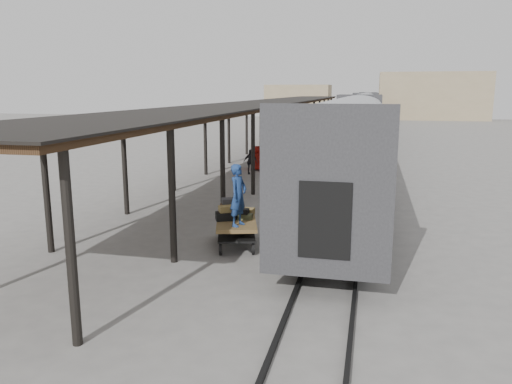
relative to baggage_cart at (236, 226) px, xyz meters
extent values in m
plane|color=slate|center=(-0.02, 0.05, -0.65)|extent=(160.00, 160.00, 0.00)
cube|color=silver|center=(3.18, 8.05, 1.95)|extent=(3.00, 24.00, 2.90)
cube|color=#28282B|center=(3.18, -3.85, 1.95)|extent=(3.04, 0.22, 3.50)
cube|color=black|center=(1.66, 8.05, 2.85)|extent=(0.04, 22.08, 0.65)
cube|color=black|center=(3.18, 8.05, 0.25)|extent=(2.55, 23.04, 0.50)
cube|color=silver|center=(3.18, 34.05, 1.95)|extent=(3.00, 24.00, 2.90)
cube|color=#28282B|center=(3.18, 22.15, 1.95)|extent=(3.04, 0.22, 3.50)
cube|color=black|center=(1.66, 34.05, 2.85)|extent=(0.04, 22.08, 0.65)
cube|color=black|center=(3.18, 34.05, 0.25)|extent=(2.55, 23.04, 0.50)
cube|color=silver|center=(3.18, 60.05, 1.95)|extent=(3.00, 24.00, 2.90)
cube|color=#28282B|center=(3.18, 48.15, 1.95)|extent=(3.04, 0.22, 3.50)
cube|color=black|center=(1.66, 60.05, 2.85)|extent=(0.04, 22.08, 0.65)
cube|color=black|center=(3.18, 60.05, 0.25)|extent=(2.55, 23.04, 0.50)
cube|color=black|center=(1.93, -0.45, 1.50)|extent=(0.50, 1.70, 2.00)
imported|color=silver|center=(1.93, -0.45, 1.36)|extent=(0.72, 0.89, 1.72)
cube|color=olive|center=(1.53, -0.60, 0.75)|extent=(0.57, 0.25, 0.42)
cube|color=#422B19|center=(-3.42, 24.05, 3.35)|extent=(4.60, 64.00, 0.18)
cube|color=black|center=(-3.42, 24.05, 3.47)|extent=(4.90, 64.30, 0.06)
cylinder|color=black|center=(-5.47, 24.05, 1.35)|extent=(0.20, 0.20, 4.00)
cylinder|color=black|center=(-5.47, 55.05, 1.35)|extent=(0.20, 0.20, 4.00)
cylinder|color=black|center=(-1.37, -6.95, 1.35)|extent=(0.20, 0.20, 4.00)
cylinder|color=black|center=(-1.37, 24.05, 1.35)|extent=(0.20, 0.20, 4.00)
cylinder|color=black|center=(-1.37, 55.05, 1.35)|extent=(0.20, 0.20, 4.00)
cube|color=black|center=(2.46, 34.05, -0.59)|extent=(0.10, 150.00, 0.12)
cube|color=black|center=(3.90, 34.05, -0.59)|extent=(0.10, 150.00, 0.12)
cube|color=tan|center=(13.98, 78.05, 3.35)|extent=(18.00, 10.00, 8.00)
cube|color=tan|center=(-10.02, 82.05, 2.35)|extent=(12.00, 8.00, 6.00)
cube|color=brown|center=(0.00, 0.00, 0.15)|extent=(1.86, 2.65, 0.12)
cube|color=black|center=(0.00, 0.00, -0.20)|extent=(1.74, 2.53, 0.06)
cylinder|color=black|center=(-0.22, -1.05, -0.45)|extent=(0.19, 0.41, 0.40)
cylinder|color=black|center=(0.74, -0.78, -0.45)|extent=(0.19, 0.41, 0.40)
cylinder|color=black|center=(-0.74, 0.78, -0.45)|extent=(0.19, 0.41, 0.40)
cylinder|color=black|center=(0.22, 1.05, -0.45)|extent=(0.19, 0.41, 0.40)
cube|color=#363638|center=(-0.35, 0.44, 0.32)|extent=(0.76, 0.63, 0.22)
cube|color=olive|center=(0.11, 0.72, 0.32)|extent=(0.60, 0.42, 0.22)
cube|color=black|center=(-0.34, -0.08, 0.34)|extent=(0.75, 0.65, 0.25)
cube|color=#43492B|center=(0.25, 0.17, 0.29)|extent=(0.49, 0.37, 0.17)
cube|color=#462C1C|center=(-0.36, 0.38, 0.53)|extent=(0.64, 0.53, 0.20)
cube|color=olive|center=(-0.31, 0.00, 0.55)|extent=(0.62, 0.57, 0.20)
cube|color=#363638|center=(-0.35, 0.44, 0.72)|extent=(0.60, 0.53, 0.18)
cube|color=black|center=(0.14, 0.18, 0.47)|extent=(0.44, 0.32, 0.16)
cube|color=maroon|center=(-2.86, 15.81, -0.06)|extent=(1.31, 1.78, 0.96)
cube|color=maroon|center=(-2.97, 16.22, 0.58)|extent=(1.03, 0.84, 0.37)
cylinder|color=black|center=(-3.13, 15.14, -0.46)|extent=(0.22, 0.40, 0.38)
cylinder|color=black|center=(-2.31, 15.34, -0.46)|extent=(0.22, 0.40, 0.38)
cylinder|color=black|center=(-3.42, 16.27, -0.46)|extent=(0.22, 0.40, 0.38)
cylinder|color=black|center=(-2.59, 16.48, -0.46)|extent=(0.22, 0.40, 0.38)
imported|color=navy|center=(0.25, -0.65, 1.17)|extent=(0.63, 0.79, 1.92)
imported|color=black|center=(-2.87, 13.72, 0.10)|extent=(0.91, 0.43, 1.51)
camera|label=1|loc=(4.15, -15.01, 4.30)|focal=35.00mm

